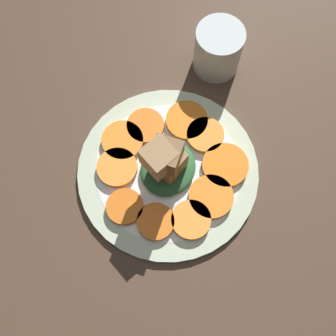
{
  "coord_description": "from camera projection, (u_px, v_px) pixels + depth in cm",
  "views": [
    {
      "loc": [
        -19.48,
        -10.92,
        69.54
      ],
      "look_at": [
        0.0,
        0.0,
        4.1
      ],
      "focal_mm": 45.0,
      "sensor_mm": 36.0,
      "label": 1
    }
  ],
  "objects": [
    {
      "name": "carrot_slice_8",
      "position": [
        125.0,
        207.0,
        0.68
      ],
      "size": [
        5.98,
        5.98,
        1.08
      ],
      "primitive_type": "cylinder",
      "color": "orange",
      "rests_on": "plate"
    },
    {
      "name": "center_pile",
      "position": [
        167.0,
        163.0,
        0.66
      ],
      "size": [
        9.87,
        8.88,
        10.65
      ],
      "color": "#2D6033",
      "rests_on": "plate"
    },
    {
      "name": "carrot_slice_0",
      "position": [
        191.0,
        220.0,
        0.67
      ],
      "size": [
        6.39,
        6.39,
        1.08
      ],
      "primitive_type": "cylinder",
      "color": "orange",
      "rests_on": "plate"
    },
    {
      "name": "carrot_slice_9",
      "position": [
        156.0,
        222.0,
        0.67
      ],
      "size": [
        6.03,
        6.03,
        1.08
      ],
      "primitive_type": "cylinder",
      "color": "orange",
      "rests_on": "plate"
    },
    {
      "name": "table_slab",
      "position": [
        168.0,
        174.0,
        0.72
      ],
      "size": [
        120.0,
        120.0,
        2.0
      ],
      "primitive_type": "cube",
      "color": "#4C3828",
      "rests_on": "ground"
    },
    {
      "name": "carrot_slice_6",
      "position": [
        123.0,
        141.0,
        0.71
      ],
      "size": [
        7.07,
        7.07,
        1.08
      ],
      "primitive_type": "cylinder",
      "color": "orange",
      "rests_on": "plate"
    },
    {
      "name": "carrot_slice_1",
      "position": [
        211.0,
        197.0,
        0.68
      ],
      "size": [
        7.31,
        7.31,
        1.08
      ],
      "primitive_type": "cylinder",
      "color": "orange",
      "rests_on": "plate"
    },
    {
      "name": "carrot_slice_3",
      "position": [
        205.0,
        135.0,
        0.72
      ],
      "size": [
        6.38,
        6.38,
        1.08
      ],
      "primitive_type": "cylinder",
      "color": "orange",
      "rests_on": "plate"
    },
    {
      "name": "plate",
      "position": [
        168.0,
        171.0,
        0.71
      ],
      "size": [
        30.31,
        30.31,
        1.05
      ],
      "color": "beige",
      "rests_on": "table_slab"
    },
    {
      "name": "water_glass",
      "position": [
        218.0,
        50.0,
        0.74
      ],
      "size": [
        8.4,
        8.4,
        9.08
      ],
      "color": "silver",
      "rests_on": "table_slab"
    },
    {
      "name": "carrot_slice_2",
      "position": [
        225.0,
        165.0,
        0.7
      ],
      "size": [
        7.71,
        7.71,
        1.08
      ],
      "primitive_type": "cylinder",
      "color": "orange",
      "rests_on": "plate"
    },
    {
      "name": "carrot_slice_5",
      "position": [
        145.0,
        126.0,
        0.72
      ],
      "size": [
        6.42,
        6.42,
        1.08
      ],
      "primitive_type": "cylinder",
      "color": "orange",
      "rests_on": "plate"
    },
    {
      "name": "carrot_slice_4",
      "position": [
        187.0,
        121.0,
        0.72
      ],
      "size": [
        7.25,
        7.25,
        1.08
      ],
      "primitive_type": "cylinder",
      "color": "orange",
      "rests_on": "plate"
    },
    {
      "name": "fork",
      "position": [
        196.0,
        194.0,
        0.69
      ],
      "size": [
        18.75,
        6.13,
        0.4
      ],
      "rotation": [
        0.0,
        0.0,
        -0.24
      ],
      "color": "silver",
      "rests_on": "plate"
    },
    {
      "name": "carrot_slice_7",
      "position": [
        117.0,
        168.0,
        0.7
      ],
      "size": [
        6.76,
        6.76,
        1.08
      ],
      "primitive_type": "cylinder",
      "color": "orange",
      "rests_on": "plate"
    }
  ]
}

